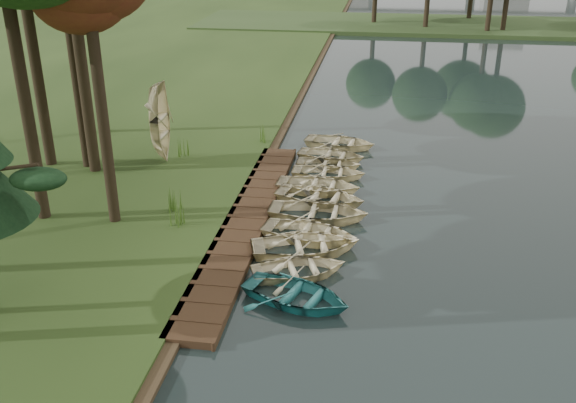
# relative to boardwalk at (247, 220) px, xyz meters

# --- Properties ---
(ground) EXTENTS (300.00, 300.00, 0.00)m
(ground) POSITION_rel_boardwalk_xyz_m (1.60, 0.00, -0.15)
(ground) COLOR #3D2F1D
(boardwalk) EXTENTS (1.60, 16.00, 0.30)m
(boardwalk) POSITION_rel_boardwalk_xyz_m (0.00, 0.00, 0.00)
(boardwalk) COLOR #392516
(boardwalk) RESTS_ON ground
(peninsula) EXTENTS (50.00, 14.00, 0.45)m
(peninsula) POSITION_rel_boardwalk_xyz_m (9.60, 50.00, 0.08)
(peninsula) COLOR #314820
(peninsula) RESTS_ON ground
(rowboat_0) EXTENTS (4.09, 3.49, 0.72)m
(rowboat_0) POSITION_rel_boardwalk_xyz_m (2.67, -5.28, 0.26)
(rowboat_0) COLOR teal
(rowboat_0) RESTS_ON water
(rowboat_1) EXTENTS (3.77, 3.26, 0.66)m
(rowboat_1) POSITION_rel_boardwalk_xyz_m (2.54, -3.66, 0.23)
(rowboat_1) COLOR beige
(rowboat_1) RESTS_ON water
(rowboat_2) EXTENTS (4.46, 3.71, 0.80)m
(rowboat_2) POSITION_rel_boardwalk_xyz_m (2.56, -2.11, 0.30)
(rowboat_2) COLOR beige
(rowboat_2) RESTS_ON water
(rowboat_3) EXTENTS (3.99, 3.18, 0.74)m
(rowboat_3) POSITION_rel_boardwalk_xyz_m (2.57, -1.07, 0.27)
(rowboat_3) COLOR beige
(rowboat_3) RESTS_ON water
(rowboat_4) EXTENTS (3.98, 2.91, 0.81)m
(rowboat_4) POSITION_rel_boardwalk_xyz_m (2.70, 0.72, 0.30)
(rowboat_4) COLOR beige
(rowboat_4) RESTS_ON water
(rowboat_5) EXTENTS (4.21, 3.38, 0.77)m
(rowboat_5) POSITION_rel_boardwalk_xyz_m (2.61, 2.22, 0.29)
(rowboat_5) COLOR beige
(rowboat_5) RESTS_ON water
(rowboat_6) EXTENTS (3.80, 2.86, 0.75)m
(rowboat_6) POSITION_rel_boardwalk_xyz_m (2.40, 3.43, 0.27)
(rowboat_6) COLOR beige
(rowboat_6) RESTS_ON water
(rowboat_7) EXTENTS (3.37, 2.44, 0.69)m
(rowboat_7) POSITION_rel_boardwalk_xyz_m (2.69, 5.10, 0.24)
(rowboat_7) COLOR beige
(rowboat_7) RESTS_ON water
(rowboat_8) EXTENTS (3.10, 2.28, 0.62)m
(rowboat_8) POSITION_rel_boardwalk_xyz_m (2.58, 6.32, 0.21)
(rowboat_8) COLOR beige
(rowboat_8) RESTS_ON water
(rowboat_9) EXTENTS (3.55, 2.77, 0.67)m
(rowboat_9) POSITION_rel_boardwalk_xyz_m (2.61, 7.44, 0.24)
(rowboat_9) COLOR beige
(rowboat_9) RESTS_ON water
(rowboat_10) EXTENTS (3.98, 3.14, 0.74)m
(rowboat_10) POSITION_rel_boardwalk_xyz_m (2.88, 9.34, 0.27)
(rowboat_10) COLOR beige
(rowboat_10) RESTS_ON water
(stored_rowboat) EXTENTS (3.84, 2.80, 0.78)m
(stored_rowboat) POSITION_rel_boardwalk_xyz_m (-5.08, 5.37, 0.54)
(stored_rowboat) COLOR beige
(stored_rowboat) RESTS_ON bank
(reeds_0) EXTENTS (0.60, 0.60, 1.00)m
(reeds_0) POSITION_rel_boardwalk_xyz_m (-2.42, -1.10, 0.65)
(reeds_0) COLOR #3F661E
(reeds_0) RESTS_ON bank
(reeds_1) EXTENTS (0.60, 0.60, 0.94)m
(reeds_1) POSITION_rel_boardwalk_xyz_m (-2.93, 0.16, 0.62)
(reeds_1) COLOR #3F661E
(reeds_1) RESTS_ON bank
(reeds_2) EXTENTS (0.60, 0.60, 0.86)m
(reeds_2) POSITION_rel_boardwalk_xyz_m (-4.41, 6.33, 0.58)
(reeds_2) COLOR #3F661E
(reeds_2) RESTS_ON bank
(reeds_3) EXTENTS (0.60, 0.60, 0.90)m
(reeds_3) POSITION_rel_boardwalk_xyz_m (-1.00, 8.98, 0.60)
(reeds_3) COLOR #3F661E
(reeds_3) RESTS_ON bank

